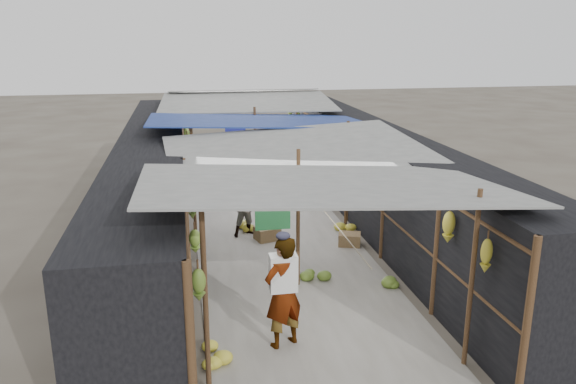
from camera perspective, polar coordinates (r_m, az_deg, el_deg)
ground at (r=8.12m, az=5.49°, el=-18.32°), size 80.00×80.00×0.00m
aisle_slab at (r=13.85m, az=-1.92°, el=-3.34°), size 3.60×16.00×0.02m
stall_left at (r=13.40m, az=-13.46°, el=0.66°), size 1.40×15.00×2.30m
stall_right at (r=14.17m, az=8.89°, el=1.72°), size 1.40×15.00×2.30m
crate_near at (r=12.81m, az=-2.12°, el=-4.27°), size 0.62×0.55×0.31m
crate_mid at (r=12.56m, az=6.26°, el=-4.84°), size 0.58×0.51×0.29m
crate_back at (r=17.91m, az=-4.40°, el=1.52°), size 0.48×0.40×0.30m
black_basin at (r=18.35m, az=-1.37°, el=1.74°), size 0.65×0.65×0.20m
vendor_elderly at (r=8.38m, az=-0.49°, el=-10.18°), size 0.76×0.66×1.75m
shopper_blue at (r=12.95m, az=-4.11°, el=-1.47°), size 0.81×0.71×1.43m
vendor_seated at (r=16.83m, az=-0.14°, el=1.47°), size 0.33×0.52×0.77m
market_canopy at (r=13.59m, az=-2.11°, el=6.70°), size 5.62×15.20×2.77m
hanging_bananas at (r=13.89m, az=-1.71°, el=3.88°), size 3.96×14.08×0.74m
floor_bananas at (r=14.23m, az=-0.23°, el=-2.21°), size 3.94×11.03×0.34m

